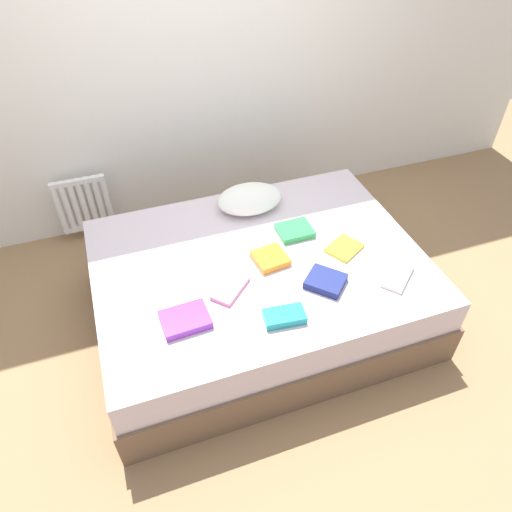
{
  "coord_description": "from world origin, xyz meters",
  "views": [
    {
      "loc": [
        -0.71,
        -1.97,
        2.44
      ],
      "look_at": [
        0.0,
        0.05,
        0.48
      ],
      "focal_mm": 33.17,
      "sensor_mm": 36.0,
      "label": 1
    }
  ],
  "objects_px": {
    "bed": "(259,288)",
    "textbook_purple": "(185,320)",
    "radiator": "(84,205)",
    "textbook_navy": "(326,281)",
    "textbook_teal": "(284,316)",
    "textbook_green": "(295,231)",
    "textbook_pink": "(230,288)",
    "textbook_orange": "(270,258)",
    "textbook_yellow": "(344,248)",
    "textbook_white": "(397,276)",
    "pillow": "(250,199)"
  },
  "relations": [
    {
      "from": "bed",
      "to": "textbook_navy",
      "type": "bearing_deg",
      "value": -48.6
    },
    {
      "from": "textbook_white",
      "to": "textbook_purple",
      "type": "bearing_deg",
      "value": 136.16
    },
    {
      "from": "textbook_navy",
      "to": "textbook_white",
      "type": "bearing_deg",
      "value": 34.01
    },
    {
      "from": "bed",
      "to": "textbook_yellow",
      "type": "xyz_separation_m",
      "value": [
        0.53,
        -0.09,
        0.26
      ]
    },
    {
      "from": "bed",
      "to": "textbook_teal",
      "type": "relative_size",
      "value": 9.11
    },
    {
      "from": "textbook_yellow",
      "to": "textbook_green",
      "type": "xyz_separation_m",
      "value": [
        -0.23,
        0.25,
        0.01
      ]
    },
    {
      "from": "bed",
      "to": "radiator",
      "type": "bearing_deg",
      "value": 129.29
    },
    {
      "from": "textbook_purple",
      "to": "textbook_yellow",
      "type": "xyz_separation_m",
      "value": [
        1.06,
        0.25,
        -0.01
      ]
    },
    {
      "from": "radiator",
      "to": "textbook_orange",
      "type": "xyz_separation_m",
      "value": [
        1.04,
        -1.24,
        0.21
      ]
    },
    {
      "from": "radiator",
      "to": "pillow",
      "type": "xyz_separation_m",
      "value": [
        1.1,
        -0.69,
        0.26
      ]
    },
    {
      "from": "radiator",
      "to": "textbook_navy",
      "type": "bearing_deg",
      "value": -50.25
    },
    {
      "from": "pillow",
      "to": "textbook_white",
      "type": "bearing_deg",
      "value": -57.54
    },
    {
      "from": "textbook_white",
      "to": "textbook_teal",
      "type": "relative_size",
      "value": 1.12
    },
    {
      "from": "textbook_navy",
      "to": "textbook_white",
      "type": "distance_m",
      "value": 0.43
    },
    {
      "from": "bed",
      "to": "textbook_pink",
      "type": "bearing_deg",
      "value": -141.5
    },
    {
      "from": "textbook_teal",
      "to": "textbook_green",
      "type": "xyz_separation_m",
      "value": [
        0.33,
        0.64,
        -0.0
      ]
    },
    {
      "from": "bed",
      "to": "textbook_white",
      "type": "bearing_deg",
      "value": -30.58
    },
    {
      "from": "textbook_purple",
      "to": "pillow",
      "type": "bearing_deg",
      "value": 49.77
    },
    {
      "from": "bed",
      "to": "textbook_purple",
      "type": "bearing_deg",
      "value": -147.43
    },
    {
      "from": "textbook_white",
      "to": "textbook_orange",
      "type": "xyz_separation_m",
      "value": [
        -0.65,
        0.37,
        0.01
      ]
    },
    {
      "from": "textbook_pink",
      "to": "textbook_navy",
      "type": "bearing_deg",
      "value": -58.11
    },
    {
      "from": "radiator",
      "to": "textbook_white",
      "type": "relative_size",
      "value": 1.84
    },
    {
      "from": "textbook_orange",
      "to": "bed",
      "type": "bearing_deg",
      "value": 137.97
    },
    {
      "from": "bed",
      "to": "radiator",
      "type": "relative_size",
      "value": 4.42
    },
    {
      "from": "textbook_pink",
      "to": "textbook_white",
      "type": "bearing_deg",
      "value": -57.02
    },
    {
      "from": "radiator",
      "to": "textbook_pink",
      "type": "relative_size",
      "value": 1.87
    },
    {
      "from": "pillow",
      "to": "textbook_yellow",
      "type": "bearing_deg",
      "value": -55.56
    },
    {
      "from": "textbook_yellow",
      "to": "textbook_navy",
      "type": "xyz_separation_m",
      "value": [
        -0.24,
        -0.23,
        0.01
      ]
    },
    {
      "from": "textbook_navy",
      "to": "textbook_teal",
      "type": "height_order",
      "value": "textbook_teal"
    },
    {
      "from": "pillow",
      "to": "textbook_white",
      "type": "relative_size",
      "value": 1.8
    },
    {
      "from": "textbook_purple",
      "to": "textbook_white",
      "type": "relative_size",
      "value": 1.01
    },
    {
      "from": "pillow",
      "to": "textbook_orange",
      "type": "distance_m",
      "value": 0.56
    },
    {
      "from": "textbook_purple",
      "to": "textbook_pink",
      "type": "bearing_deg",
      "value": 24.1
    },
    {
      "from": "pillow",
      "to": "textbook_navy",
      "type": "bearing_deg",
      "value": -78.34
    },
    {
      "from": "pillow",
      "to": "textbook_yellow",
      "type": "xyz_separation_m",
      "value": [
        0.41,
        -0.6,
        -0.06
      ]
    },
    {
      "from": "radiator",
      "to": "textbook_orange",
      "type": "relative_size",
      "value": 2.41
    },
    {
      "from": "textbook_purple",
      "to": "radiator",
      "type": "bearing_deg",
      "value": 103.38
    },
    {
      "from": "textbook_purple",
      "to": "textbook_pink",
      "type": "distance_m",
      "value": 0.33
    },
    {
      "from": "textbook_purple",
      "to": "bed",
      "type": "bearing_deg",
      "value": 29.58
    },
    {
      "from": "textbook_navy",
      "to": "textbook_green",
      "type": "distance_m",
      "value": 0.48
    },
    {
      "from": "textbook_purple",
      "to": "textbook_white",
      "type": "height_order",
      "value": "textbook_purple"
    },
    {
      "from": "pillow",
      "to": "textbook_green",
      "type": "distance_m",
      "value": 0.41
    },
    {
      "from": "textbook_teal",
      "to": "textbook_green",
      "type": "bearing_deg",
      "value": 69.09
    },
    {
      "from": "bed",
      "to": "textbook_orange",
      "type": "xyz_separation_m",
      "value": [
        0.06,
        -0.04,
        0.28
      ]
    },
    {
      "from": "textbook_green",
      "to": "radiator",
      "type": "bearing_deg",
      "value": 140.39
    },
    {
      "from": "pillow",
      "to": "textbook_navy",
      "type": "distance_m",
      "value": 0.86
    },
    {
      "from": "textbook_yellow",
      "to": "textbook_purple",
      "type": "bearing_deg",
      "value": 163.47
    },
    {
      "from": "textbook_yellow",
      "to": "bed",
      "type": "bearing_deg",
      "value": 140.46
    },
    {
      "from": "pillow",
      "to": "textbook_navy",
      "type": "xyz_separation_m",
      "value": [
        0.17,
        -0.84,
        -0.05
      ]
    },
    {
      "from": "textbook_pink",
      "to": "textbook_green",
      "type": "xyz_separation_m",
      "value": [
        0.54,
        0.34,
        0.01
      ]
    }
  ]
}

